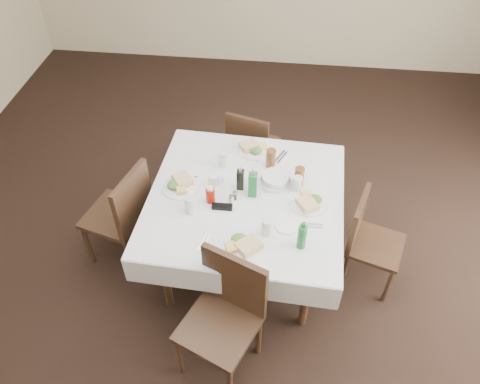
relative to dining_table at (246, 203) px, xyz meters
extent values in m
plane|color=black|center=(-0.08, -0.14, -0.69)|extent=(7.00, 7.00, 0.00)
cylinder|color=black|center=(-0.53, -0.49, -0.33)|extent=(0.06, 0.06, 0.72)
cylinder|color=black|center=(-0.49, 0.53, -0.33)|extent=(0.06, 0.06, 0.72)
cylinder|color=black|center=(0.49, -0.53, -0.33)|extent=(0.06, 0.06, 0.72)
cylinder|color=black|center=(0.53, 0.49, -0.33)|extent=(0.06, 0.06, 0.72)
cube|color=black|center=(0.00, 0.00, 0.05)|extent=(1.33, 1.33, 0.03)
cube|color=white|center=(0.00, 0.00, 0.07)|extent=(1.47, 1.47, 0.01)
cube|color=white|center=(0.03, 0.70, -0.04)|extent=(1.40, 0.08, 0.22)
cube|color=white|center=(-0.03, -0.70, -0.04)|extent=(1.40, 0.08, 0.22)
cube|color=white|center=(0.70, -0.03, -0.04)|extent=(0.08, 1.40, 0.22)
cube|color=white|center=(-0.70, 0.03, -0.04)|extent=(0.08, 1.40, 0.22)
cube|color=black|center=(-0.03, 1.03, -0.28)|extent=(0.50, 0.50, 0.04)
cube|color=black|center=(-0.08, 0.86, -0.06)|extent=(0.39, 0.15, 0.43)
cylinder|color=black|center=(0.19, 1.14, -0.48)|extent=(0.03, 0.03, 0.41)
cylinder|color=black|center=(0.09, 0.81, -0.48)|extent=(0.03, 0.03, 0.41)
cylinder|color=black|center=(-0.14, 1.24, -0.48)|extent=(0.03, 0.03, 0.41)
cylinder|color=black|center=(-0.24, 0.91, -0.48)|extent=(0.03, 0.03, 0.41)
cube|color=black|center=(-0.08, -0.91, -0.23)|extent=(0.59, 0.59, 0.04)
cube|color=black|center=(0.00, -0.72, 0.02)|extent=(0.43, 0.21, 0.49)
cylinder|color=black|center=(-0.33, -1.01, -0.46)|extent=(0.04, 0.04, 0.46)
cylinder|color=black|center=(-0.18, -0.65, -0.46)|extent=(0.04, 0.04, 0.46)
cylinder|color=black|center=(0.03, -1.16, -0.46)|extent=(0.04, 0.04, 0.46)
cylinder|color=black|center=(0.18, -0.80, -0.46)|extent=(0.04, 0.04, 0.46)
cube|color=black|center=(1.00, -0.06, -0.29)|extent=(0.49, 0.49, 0.04)
cube|color=black|center=(0.83, 0.00, -0.08)|extent=(0.15, 0.38, 0.43)
cylinder|color=black|center=(1.11, -0.27, -0.49)|extent=(0.03, 0.03, 0.40)
cylinder|color=black|center=(0.79, -0.17, -0.49)|extent=(0.03, 0.03, 0.40)
cylinder|color=black|center=(1.21, 0.05, -0.49)|extent=(0.03, 0.03, 0.40)
cylinder|color=black|center=(0.89, 0.15, -0.49)|extent=(0.03, 0.03, 0.40)
cube|color=black|center=(-1.03, -0.03, -0.23)|extent=(0.54, 0.54, 0.04)
cube|color=black|center=(-0.83, -0.08, 0.01)|extent=(0.16, 0.44, 0.48)
cylinder|color=black|center=(-1.16, 0.21, -0.46)|extent=(0.04, 0.04, 0.45)
cylinder|color=black|center=(-0.79, 0.11, -0.46)|extent=(0.04, 0.04, 0.45)
cylinder|color=black|center=(-1.26, -0.16, -0.46)|extent=(0.04, 0.04, 0.45)
cylinder|color=black|center=(-0.89, -0.26, -0.46)|extent=(0.04, 0.04, 0.45)
cylinder|color=white|center=(0.01, 0.53, 0.08)|extent=(0.27, 0.27, 0.01)
cube|color=tan|center=(-0.03, 0.54, 0.11)|extent=(0.18, 0.17, 0.05)
cube|color=gold|center=(0.06, 0.55, 0.11)|extent=(0.11, 0.10, 0.04)
ellipsoid|color=#235E1B|center=(0.03, 0.49, 0.11)|extent=(0.10, 0.09, 0.05)
cylinder|color=white|center=(0.02, -0.49, 0.08)|extent=(0.30, 0.30, 0.02)
cube|color=tan|center=(0.07, -0.49, 0.12)|extent=(0.19, 0.19, 0.05)
cube|color=gold|center=(-0.03, -0.51, 0.11)|extent=(0.12, 0.11, 0.04)
ellipsoid|color=#235E1B|center=(0.00, -0.45, 0.12)|extent=(0.11, 0.10, 0.05)
cylinder|color=white|center=(0.45, -0.02, 0.08)|extent=(0.28, 0.28, 0.01)
cube|color=tan|center=(0.44, -0.07, 0.11)|extent=(0.17, 0.18, 0.05)
cube|color=gold|center=(0.44, 0.03, 0.11)|extent=(0.09, 0.11, 0.04)
ellipsoid|color=#235E1B|center=(0.50, -0.01, 0.11)|extent=(0.10, 0.09, 0.05)
cylinder|color=white|center=(-0.49, 0.03, 0.08)|extent=(0.28, 0.28, 0.01)
cube|color=tan|center=(-0.48, 0.08, 0.11)|extent=(0.18, 0.19, 0.05)
cube|color=gold|center=(-0.47, -0.02, 0.11)|extent=(0.10, 0.11, 0.04)
ellipsoid|color=#235E1B|center=(-0.53, 0.02, 0.11)|extent=(0.10, 0.09, 0.05)
cylinder|color=white|center=(-0.25, 0.35, 0.08)|extent=(0.14, 0.14, 0.01)
cylinder|color=white|center=(0.31, -0.26, 0.08)|extent=(0.17, 0.17, 0.01)
cylinder|color=silver|center=(-0.21, 0.31, 0.14)|extent=(0.07, 0.07, 0.13)
cylinder|color=silver|center=(0.18, -0.34, 0.14)|extent=(0.07, 0.07, 0.13)
cylinder|color=silver|center=(0.37, 0.10, 0.14)|extent=(0.07, 0.07, 0.12)
cylinder|color=silver|center=(-0.37, -0.20, 0.14)|extent=(0.08, 0.08, 0.14)
cylinder|color=brown|center=(0.15, 0.35, 0.15)|extent=(0.07, 0.07, 0.16)
cylinder|color=brown|center=(0.38, 0.17, 0.15)|extent=(0.07, 0.07, 0.15)
cylinder|color=silver|center=(0.20, 0.16, 0.10)|extent=(0.22, 0.22, 0.04)
cylinder|color=white|center=(0.20, 0.16, 0.13)|extent=(0.20, 0.20, 0.05)
cube|color=black|center=(-0.05, 0.08, 0.16)|extent=(0.05, 0.05, 0.17)
cone|color=silver|center=(-0.05, 0.08, 0.27)|extent=(0.03, 0.03, 0.05)
cube|color=#1D6F2D|center=(0.05, 0.02, 0.18)|extent=(0.06, 0.06, 0.20)
cone|color=silver|center=(0.05, 0.02, 0.30)|extent=(0.03, 0.03, 0.06)
cylinder|color=#981305|center=(-0.25, -0.08, 0.13)|extent=(0.07, 0.07, 0.12)
cylinder|color=white|center=(-0.25, -0.08, 0.21)|extent=(0.05, 0.05, 0.02)
cylinder|color=white|center=(-0.10, -0.09, 0.11)|extent=(0.04, 0.04, 0.07)
cylinder|color=silver|center=(-0.10, -0.09, 0.15)|extent=(0.04, 0.04, 0.01)
cylinder|color=#3F311E|center=(-0.08, -0.04, 0.11)|extent=(0.03, 0.03, 0.06)
cylinder|color=silver|center=(-0.08, -0.04, 0.14)|extent=(0.03, 0.03, 0.01)
cylinder|color=white|center=(-0.25, 0.09, 0.08)|extent=(0.13, 0.13, 0.01)
cylinder|color=white|center=(-0.25, 0.09, 0.13)|extent=(0.08, 0.08, 0.08)
cylinder|color=black|center=(-0.25, 0.09, 0.16)|extent=(0.07, 0.07, 0.01)
torus|color=white|center=(-0.20, 0.10, 0.13)|extent=(0.06, 0.03, 0.06)
cube|color=black|center=(-0.15, -0.14, 0.09)|extent=(0.15, 0.05, 0.03)
cylinder|color=#1D6F2D|center=(0.41, -0.43, 0.17)|extent=(0.06, 0.06, 0.19)
cylinder|color=#1D6F2D|center=(0.41, -0.43, 0.29)|extent=(0.03, 0.03, 0.04)
cube|color=white|center=(0.42, -0.07, 0.10)|extent=(0.09, 0.07, 0.04)
cube|color=pink|center=(0.42, -0.07, 0.10)|extent=(0.07, 0.05, 0.02)
cube|color=silver|center=(0.22, 0.47, 0.08)|extent=(0.08, 0.16, 0.01)
cube|color=silver|center=(0.24, 0.46, 0.08)|extent=(0.08, 0.16, 0.01)
cube|color=silver|center=(-0.21, -0.47, 0.08)|extent=(0.05, 0.16, 0.01)
cube|color=silver|center=(-0.24, -0.46, 0.08)|extent=(0.05, 0.16, 0.01)
cube|color=silver|center=(0.47, -0.26, 0.08)|extent=(0.17, 0.02, 0.01)
cube|color=silver|center=(0.47, -0.23, 0.08)|extent=(0.17, 0.02, 0.01)
cube|color=silver|center=(-0.48, 0.15, 0.08)|extent=(0.18, 0.04, 0.01)
cube|color=silver|center=(-0.47, 0.12, 0.08)|extent=(0.18, 0.04, 0.01)
camera|label=1|loc=(0.23, -2.41, 2.48)|focal=35.00mm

